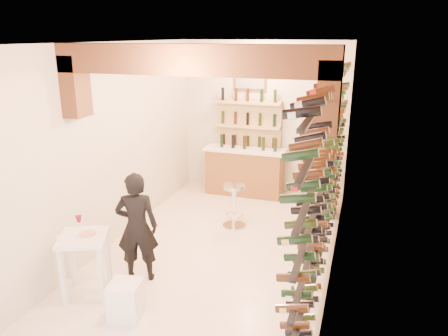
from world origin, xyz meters
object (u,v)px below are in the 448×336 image
object	(u,v)px
chrome_barstool	(234,203)
white_stool	(126,300)
tasting_table	(84,246)
back_counter	(245,170)
person	(137,227)
wine_rack	(322,167)
crate_lower	(321,207)

from	to	relation	value
chrome_barstool	white_stool	bearing A→B (deg)	-99.90
chrome_barstool	tasting_table	bearing A→B (deg)	-115.17
back_counter	white_stool	bearing A→B (deg)	-92.84
tasting_table	white_stool	xyz separation A→B (m)	(0.73, -0.27, -0.47)
tasting_table	person	distance (m)	0.73
tasting_table	person	size ratio (longest dim) A/B	0.66
wine_rack	tasting_table	world-z (taller)	wine_rack
tasting_table	person	xyz separation A→B (m)	(0.45, 0.57, 0.08)
crate_lower	wine_rack	bearing A→B (deg)	-86.27
white_stool	person	world-z (taller)	person
back_counter	crate_lower	size ratio (longest dim) A/B	3.39
back_counter	chrome_barstool	distance (m)	1.71
wine_rack	chrome_barstool	size ratio (longest dim) A/B	7.14
chrome_barstool	crate_lower	bearing A→B (deg)	36.40
crate_lower	chrome_barstool	bearing A→B (deg)	-143.60
wine_rack	white_stool	world-z (taller)	wine_rack
wine_rack	person	bearing A→B (deg)	-155.06
person	chrome_barstool	size ratio (longest dim) A/B	1.96
back_counter	crate_lower	bearing A→B (deg)	-20.54
tasting_table	crate_lower	size ratio (longest dim) A/B	2.07
person	chrome_barstool	bearing A→B (deg)	-130.56
back_counter	white_stool	world-z (taller)	back_counter
white_stool	tasting_table	bearing A→B (deg)	159.86
wine_rack	back_counter	xyz separation A→B (m)	(-1.83, 2.65, -1.02)
wine_rack	back_counter	size ratio (longest dim) A/B	3.35
tasting_table	white_stool	bearing A→B (deg)	-43.54
wine_rack	white_stool	distance (m)	3.11
wine_rack	crate_lower	world-z (taller)	wine_rack
white_stool	chrome_barstool	xyz separation A→B (m)	(0.50, 2.88, 0.23)
wine_rack	person	xyz separation A→B (m)	(-2.33, -1.08, -0.76)
wine_rack	chrome_barstool	world-z (taller)	wine_rack
tasting_table	white_stool	size ratio (longest dim) A/B	2.24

